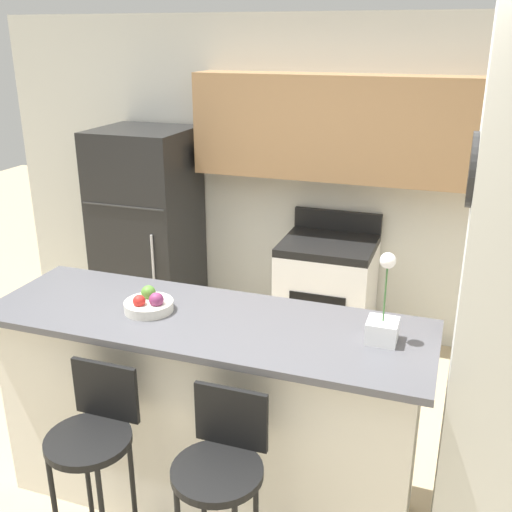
{
  "coord_description": "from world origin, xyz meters",
  "views": [
    {
      "loc": [
        1.1,
        -2.41,
        2.39
      ],
      "look_at": [
        0.0,
        0.77,
        1.14
      ],
      "focal_mm": 42.0,
      "sensor_mm": 36.0,
      "label": 1
    }
  ],
  "objects": [
    {
      "name": "ground_plane",
      "position": [
        0.0,
        0.0,
        0.0
      ],
      "size": [
        14.0,
        14.0,
        0.0
      ],
      "primitive_type": "plane",
      "color": "tan"
    },
    {
      "name": "wall_back",
      "position": [
        0.16,
        2.14,
        1.47
      ],
      "size": [
        5.6,
        0.38,
        2.55
      ],
      "color": "silver",
      "rests_on": "ground_plane"
    },
    {
      "name": "pillar_right",
      "position": [
        1.33,
        -0.04,
        1.28
      ],
      "size": [
        0.38,
        0.32,
        2.55
      ],
      "color": "silver",
      "rests_on": "ground_plane"
    },
    {
      "name": "counter_bar",
      "position": [
        0.0,
        0.0,
        0.55
      ],
      "size": [
        2.22,
        0.72,
        1.09
      ],
      "color": "silver",
      "rests_on": "ground_plane"
    },
    {
      "name": "refrigerator",
      "position": [
        -1.32,
        1.8,
        0.85
      ],
      "size": [
        0.75,
        0.74,
        1.69
      ],
      "color": "black",
      "rests_on": "ground_plane"
    },
    {
      "name": "stove_range",
      "position": [
        0.21,
        1.85,
        0.46
      ],
      "size": [
        0.7,
        0.65,
        1.07
      ],
      "color": "white",
      "rests_on": "ground_plane"
    },
    {
      "name": "bar_stool_left",
      "position": [
        -0.31,
        -0.55,
        0.69
      ],
      "size": [
        0.38,
        0.38,
        1.02
      ],
      "color": "black",
      "rests_on": "ground_plane"
    },
    {
      "name": "bar_stool_right",
      "position": [
        0.31,
        -0.55,
        0.69
      ],
      "size": [
        0.38,
        0.38,
        1.02
      ],
      "color": "black",
      "rests_on": "ground_plane"
    },
    {
      "name": "orchid_vase",
      "position": [
        0.85,
        0.05,
        1.19
      ],
      "size": [
        0.14,
        0.14,
        0.42
      ],
      "color": "white",
      "rests_on": "counter_bar"
    },
    {
      "name": "fruit_bowl",
      "position": [
        -0.3,
        -0.01,
        1.13
      ],
      "size": [
        0.25,
        0.25,
        0.11
      ],
      "color": "silver",
      "rests_on": "counter_bar"
    }
  ]
}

